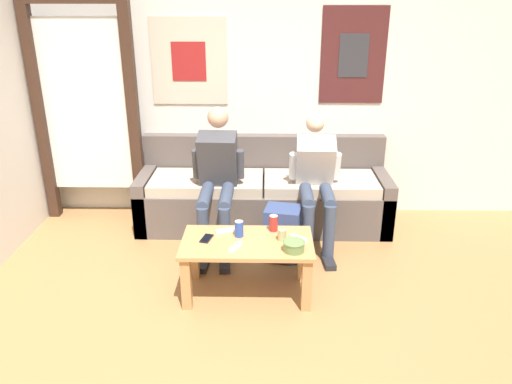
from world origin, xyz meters
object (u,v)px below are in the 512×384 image
drink_can_blue (239,229)px  game_controller_far_center (299,238)px  drink_can_red (273,223)px  backpack (282,234)px  couch (263,196)px  person_seated_teen (316,177)px  person_seated_adult (217,175)px  ceramic_bowl (294,245)px  coffee_table (247,252)px  pillar_candle (282,235)px  game_controller_near_right (236,247)px  cell_phone (207,238)px  game_controller_near_left (225,231)px

drink_can_blue → game_controller_far_center: size_ratio=0.95×
drink_can_blue → drink_can_red: same height
backpack → couch: bearing=103.3°
person_seated_teen → backpack: size_ratio=2.44×
person_seated_teen → backpack: person_seated_teen is taller
person_seated_adult → ceramic_bowl: size_ratio=7.62×
ceramic_bowl → coffee_table: bearing=157.0°
backpack → drink_can_blue: size_ratio=3.72×
person_seated_adult → drink_can_blue: (0.23, -0.77, -0.15)m
person_seated_adult → drink_can_red: person_seated_adult is taller
pillar_candle → coffee_table: bearing=-175.5°
game_controller_near_right → cell_phone: bearing=147.5°
coffee_table → game_controller_near_left: bearing=140.0°
backpack → cell_phone: bearing=-138.0°
backpack → cell_phone: (-0.58, -0.52, 0.23)m
cell_phone → pillar_candle: bearing=-0.5°
person_seated_adult → game_controller_near_left: bearing=-80.3°
couch → person_seated_teen: bearing=-37.8°
cell_phone → backpack: bearing=42.0°
person_seated_teen → drink_can_blue: (-0.64, -0.81, -0.12)m
coffee_table → pillar_candle: (0.26, 0.02, 0.13)m
person_seated_adult → person_seated_teen: person_seated_adult is taller
person_seated_adult → drink_can_red: 0.84m
drink_can_red → ceramic_bowl: bearing=-66.6°
person_seated_adult → person_seated_teen: size_ratio=1.07×
person_seated_adult → person_seated_teen: bearing=2.6°
game_controller_near_right → couch: bearing=82.0°
game_controller_near_left → game_controller_near_right: bearing=-69.9°
couch → person_seated_adult: bearing=-135.4°
person_seated_teen → drink_can_blue: bearing=-128.5°
couch → drink_can_red: 1.09m
person_seated_adult → backpack: bearing=-27.4°
person_seated_adult → drink_can_blue: 0.82m
ceramic_bowl → game_controller_near_right: size_ratio=1.10×
person_seated_teen → game_controller_far_center: (-0.20, -0.86, -0.17)m
coffee_table → game_controller_far_center: (0.38, 0.03, 0.10)m
coffee_table → game_controller_near_right: size_ratio=6.73×
person_seated_teen → person_seated_adult: bearing=-177.4°
game_controller_near_left → game_controller_far_center: same height
couch → drink_can_red: couch is taller
person_seated_teen → game_controller_far_center: 0.90m
ceramic_bowl → pillar_candle: size_ratio=1.59×
person_seated_teen → pillar_candle: (-0.32, -0.87, -0.13)m
person_seated_adult → game_controller_far_center: 1.08m
drink_can_red → cell_phone: (-0.50, -0.16, -0.06)m
coffee_table → drink_can_red: size_ratio=7.83×
backpack → ceramic_bowl: size_ratio=2.91×
person_seated_teen → cell_phone: person_seated_teen is taller
coffee_table → person_seated_teen: bearing=56.8°
person_seated_teen → pillar_candle: size_ratio=11.31×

